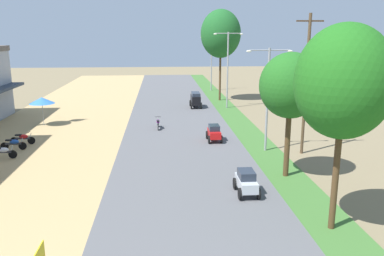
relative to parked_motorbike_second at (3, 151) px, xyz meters
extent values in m
cylinder|color=black|center=(0.59, 0.00, -0.21)|extent=(0.56, 0.06, 0.56)
cube|color=#333338|center=(-0.03, 0.00, -0.03)|extent=(1.12, 0.12, 0.12)
ellipsoid|color=silver|center=(0.05, 0.00, 0.11)|extent=(0.64, 0.28, 0.32)
cylinder|color=#A5A8AD|center=(0.53, 0.00, 0.06)|extent=(0.26, 0.05, 0.68)
cylinder|color=black|center=(0.47, 0.00, 0.43)|extent=(0.04, 0.54, 0.04)
cylinder|color=black|center=(0.57, 2.01, -0.21)|extent=(0.56, 0.06, 0.56)
cylinder|color=black|center=(-0.67, 2.01, -0.21)|extent=(0.56, 0.06, 0.56)
cube|color=#333338|center=(-0.05, 2.01, -0.03)|extent=(1.12, 0.12, 0.12)
ellipsoid|color=#1E4CA5|center=(0.03, 2.01, 0.11)|extent=(0.64, 0.28, 0.32)
cube|color=black|center=(-0.33, 2.01, 0.23)|extent=(0.44, 0.20, 0.10)
cylinder|color=#A5A8AD|center=(0.51, 2.01, 0.06)|extent=(0.26, 0.05, 0.68)
cylinder|color=black|center=(0.45, 2.01, 0.43)|extent=(0.04, 0.54, 0.04)
cylinder|color=black|center=(0.73, 3.45, -0.21)|extent=(0.56, 0.06, 0.56)
cylinder|color=black|center=(-0.51, 3.45, -0.21)|extent=(0.56, 0.06, 0.56)
cube|color=#333338|center=(0.11, 3.45, -0.03)|extent=(1.12, 0.12, 0.12)
ellipsoid|color=red|center=(0.19, 3.45, 0.11)|extent=(0.64, 0.28, 0.32)
cube|color=black|center=(-0.17, 3.45, 0.23)|extent=(0.44, 0.20, 0.10)
cylinder|color=#A5A8AD|center=(0.67, 3.45, 0.06)|extent=(0.26, 0.05, 0.68)
cylinder|color=black|center=(0.61, 3.45, 0.43)|extent=(0.04, 0.54, 0.04)
cylinder|color=#99999E|center=(-0.10, 9.74, 0.56)|extent=(0.05, 0.05, 2.10)
cone|color=#3372BF|center=(-0.10, 9.74, 1.76)|extent=(2.20, 2.20, 0.55)
cylinder|color=#4C351E|center=(17.44, -10.97, 1.98)|extent=(0.27, 0.27, 4.95)
ellipsoid|color=#1E6119|center=(17.44, -10.97, 5.71)|extent=(3.83, 3.83, 4.53)
cylinder|color=#4C351E|center=(17.48, -4.59, 1.62)|extent=(0.31, 0.31, 4.23)
ellipsoid|color=#205F1C|center=(17.48, -4.59, 4.74)|extent=(3.45, 3.45, 3.65)
cylinder|color=#4C351E|center=(17.58, 21.99, 2.70)|extent=(0.25, 0.25, 6.39)
ellipsoid|color=#1C5723|center=(17.58, 21.99, 7.46)|extent=(4.74, 4.74, 5.66)
cylinder|color=gray|center=(17.62, 0.52, 3.05)|extent=(0.16, 0.16, 7.08)
cylinder|color=gray|center=(16.92, 0.52, 6.43)|extent=(1.40, 0.08, 0.08)
ellipsoid|color=silver|center=(16.22, 0.52, 6.36)|extent=(0.36, 0.20, 0.14)
cylinder|color=gray|center=(18.32, 0.52, 6.43)|extent=(1.40, 0.08, 0.08)
ellipsoid|color=silver|center=(19.02, 0.52, 6.36)|extent=(0.36, 0.20, 0.14)
cylinder|color=gray|center=(17.62, 16.91, 3.58)|extent=(0.16, 0.16, 8.15)
cylinder|color=gray|center=(16.92, 16.91, 7.50)|extent=(1.40, 0.08, 0.08)
ellipsoid|color=silver|center=(16.22, 16.91, 7.43)|extent=(0.36, 0.20, 0.14)
cylinder|color=gray|center=(18.32, 16.91, 7.50)|extent=(1.40, 0.08, 0.08)
ellipsoid|color=silver|center=(19.02, 16.91, 7.43)|extent=(0.36, 0.20, 0.14)
cylinder|color=gray|center=(17.62, 30.60, 3.34)|extent=(0.16, 0.16, 7.67)
cylinder|color=gray|center=(16.92, 30.60, 7.03)|extent=(1.40, 0.08, 0.08)
ellipsoid|color=silver|center=(16.22, 30.60, 6.96)|extent=(0.36, 0.20, 0.14)
cylinder|color=gray|center=(18.32, 30.60, 7.03)|extent=(1.40, 0.08, 0.08)
ellipsoid|color=silver|center=(19.02, 30.60, 6.96)|extent=(0.36, 0.20, 0.14)
cylinder|color=brown|center=(19.99, -0.19, 4.12)|extent=(0.20, 0.20, 9.35)
cube|color=#473323|center=(19.99, -0.19, 8.30)|extent=(1.80, 0.10, 0.10)
cube|color=#B7BCC1|center=(14.62, -7.10, 0.11)|extent=(0.84, 1.95, 0.50)
cube|color=#232B38|center=(14.62, -7.05, 0.56)|extent=(0.77, 1.10, 0.40)
cylinder|color=black|center=(15.09, -7.80, -0.17)|extent=(0.10, 0.60, 0.60)
cylinder|color=black|center=(14.15, -7.80, -0.17)|extent=(0.10, 0.60, 0.60)
cylinder|color=black|center=(15.09, -6.40, -0.17)|extent=(0.10, 0.60, 0.60)
cylinder|color=black|center=(14.15, -6.40, -0.17)|extent=(0.10, 0.60, 0.60)
cube|color=red|center=(14.35, 3.21, 0.11)|extent=(0.84, 1.95, 0.50)
cube|color=#232B38|center=(14.35, 3.26, 0.56)|extent=(0.77, 1.10, 0.40)
cylinder|color=black|center=(14.82, 2.51, -0.17)|extent=(0.10, 0.60, 0.60)
cylinder|color=black|center=(13.88, 2.51, -0.17)|extent=(0.10, 0.60, 0.60)
cylinder|color=black|center=(14.82, 3.92, -0.17)|extent=(0.10, 0.60, 0.60)
cylinder|color=black|center=(13.88, 3.92, -0.17)|extent=(0.10, 0.60, 0.60)
cube|color=black|center=(14.19, 17.31, 0.38)|extent=(0.95, 2.40, 0.95)
cube|color=#232B38|center=(14.19, 17.21, 1.03)|extent=(0.87, 2.00, 0.35)
cylinder|color=black|center=(14.72, 16.44, -0.13)|extent=(0.12, 0.68, 0.68)
cylinder|color=black|center=(13.65, 16.44, -0.13)|extent=(0.12, 0.68, 0.68)
cylinder|color=black|center=(14.72, 18.17, -0.13)|extent=(0.12, 0.68, 0.68)
cylinder|color=black|center=(13.65, 18.17, -0.13)|extent=(0.12, 0.68, 0.68)
cylinder|color=black|center=(10.09, 8.24, -0.19)|extent=(0.06, 0.56, 0.56)
cylinder|color=black|center=(10.09, 7.00, -0.19)|extent=(0.06, 0.56, 0.56)
cube|color=#333338|center=(10.09, 7.62, -0.01)|extent=(0.12, 1.12, 0.12)
ellipsoid|color=#8C1E8C|center=(10.09, 7.70, 0.13)|extent=(0.28, 0.64, 0.32)
cube|color=black|center=(10.09, 7.34, 0.25)|extent=(0.20, 0.44, 0.10)
cylinder|color=#A5A8AD|center=(10.09, 8.18, 0.08)|extent=(0.05, 0.26, 0.68)
cylinder|color=black|center=(10.09, 8.12, 0.45)|extent=(0.54, 0.04, 0.04)
camera|label=1|loc=(10.33, -25.85, 7.55)|focal=37.24mm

